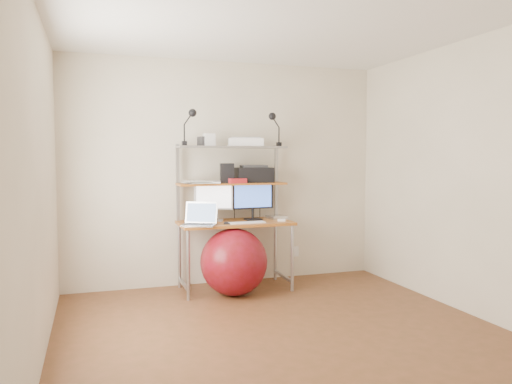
{
  "coord_description": "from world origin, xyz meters",
  "views": [
    {
      "loc": [
        -1.45,
        -3.69,
        1.43
      ],
      "look_at": [
        0.14,
        1.15,
        1.07
      ],
      "focal_mm": 35.0,
      "sensor_mm": 36.0,
      "label": 1
    }
  ],
  "objects_px": {
    "monitor_silver": "(214,198)",
    "laptop": "(200,220)",
    "exercise_ball": "(234,262)",
    "monitor_black": "(253,198)",
    "printer": "(254,174)"
  },
  "relations": [
    {
      "from": "monitor_silver",
      "to": "laptop",
      "type": "relative_size",
      "value": 1.12
    },
    {
      "from": "exercise_ball",
      "to": "laptop",
      "type": "bearing_deg",
      "value": 169.84
    },
    {
      "from": "monitor_silver",
      "to": "exercise_ball",
      "type": "height_order",
      "value": "monitor_silver"
    },
    {
      "from": "monitor_black",
      "to": "laptop",
      "type": "distance_m",
      "value": 0.71
    },
    {
      "from": "monitor_silver",
      "to": "monitor_black",
      "type": "xyz_separation_m",
      "value": [
        0.43,
        -0.05,
        -0.01
      ]
    },
    {
      "from": "monitor_silver",
      "to": "monitor_black",
      "type": "distance_m",
      "value": 0.43
    },
    {
      "from": "exercise_ball",
      "to": "monitor_black",
      "type": "bearing_deg",
      "value": 44.8
    },
    {
      "from": "monitor_black",
      "to": "laptop",
      "type": "bearing_deg",
      "value": -163.07
    },
    {
      "from": "laptop",
      "to": "monitor_black",
      "type": "bearing_deg",
      "value": 47.91
    },
    {
      "from": "monitor_silver",
      "to": "exercise_ball",
      "type": "relative_size",
      "value": 0.67
    },
    {
      "from": "monitor_silver",
      "to": "printer",
      "type": "distance_m",
      "value": 0.53
    },
    {
      "from": "printer",
      "to": "exercise_ball",
      "type": "bearing_deg",
      "value": -129.31
    },
    {
      "from": "monitor_black",
      "to": "exercise_ball",
      "type": "relative_size",
      "value": 0.69
    },
    {
      "from": "monitor_black",
      "to": "printer",
      "type": "relative_size",
      "value": 1.16
    },
    {
      "from": "laptop",
      "to": "exercise_ball",
      "type": "xyz_separation_m",
      "value": [
        0.34,
        -0.06,
        -0.44
      ]
    }
  ]
}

